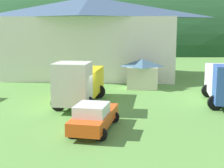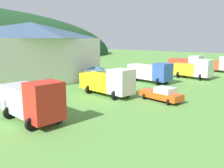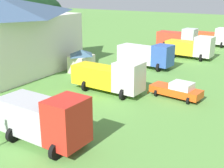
{
  "view_description": "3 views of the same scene",
  "coord_description": "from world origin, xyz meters",
  "px_view_note": "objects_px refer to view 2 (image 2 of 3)",
  "views": [
    {
      "loc": [
        3.73,
        -23.06,
        5.82
      ],
      "look_at": [
        1.71,
        3.16,
        1.25
      ],
      "focal_mm": 52.12,
      "sensor_mm": 36.0,
      "label": 1
    },
    {
      "loc": [
        -21.96,
        -18.67,
        6.91
      ],
      "look_at": [
        1.71,
        2.46,
        0.94
      ],
      "focal_mm": 38.7,
      "sensor_mm": 36.0,
      "label": 2
    },
    {
      "loc": [
        -25.31,
        -14.02,
        10.23
      ],
      "look_at": [
        -1.0,
        0.59,
        1.09
      ],
      "focal_mm": 48.25,
      "sensor_mm": 36.0,
      "label": 3
    }
  ],
  "objects_px": {
    "play_shed_cream": "(95,74)",
    "crane_truck_red": "(33,100)",
    "box_truck_blue": "(150,72)",
    "depot_building": "(33,52)",
    "heavy_rig_white": "(218,64)",
    "service_pickup_orange": "(162,94)",
    "flatbed_truck_yellow": "(109,82)",
    "tow_truck_silver": "(187,64)",
    "heavy_rig_striped": "(194,69)",
    "traffic_cone_near_pickup": "(139,97)"
  },
  "relations": [
    {
      "from": "depot_building",
      "to": "box_truck_blue",
      "type": "distance_m",
      "value": 18.83
    },
    {
      "from": "play_shed_cream",
      "to": "traffic_cone_near_pickup",
      "type": "bearing_deg",
      "value": -106.18
    },
    {
      "from": "depot_building",
      "to": "flatbed_truck_yellow",
      "type": "xyz_separation_m",
      "value": [
        1.28,
        -14.95,
        -3.12
      ]
    },
    {
      "from": "tow_truck_silver",
      "to": "traffic_cone_near_pickup",
      "type": "height_order",
      "value": "tow_truck_silver"
    },
    {
      "from": "box_truck_blue",
      "to": "service_pickup_orange",
      "type": "bearing_deg",
      "value": -45.43
    },
    {
      "from": "box_truck_blue",
      "to": "tow_truck_silver",
      "type": "relative_size",
      "value": 1.12
    },
    {
      "from": "play_shed_cream",
      "to": "box_truck_blue",
      "type": "height_order",
      "value": "box_truck_blue"
    },
    {
      "from": "service_pickup_orange",
      "to": "depot_building",
      "type": "bearing_deg",
      "value": -163.93
    },
    {
      "from": "play_shed_cream",
      "to": "tow_truck_silver",
      "type": "relative_size",
      "value": 0.45
    },
    {
      "from": "box_truck_blue",
      "to": "traffic_cone_near_pickup",
      "type": "xyz_separation_m",
      "value": [
        -9.45,
        -4.55,
        -1.72
      ]
    },
    {
      "from": "crane_truck_red",
      "to": "service_pickup_orange",
      "type": "relative_size",
      "value": 1.32
    },
    {
      "from": "play_shed_cream",
      "to": "service_pickup_orange",
      "type": "bearing_deg",
      "value": -102.12
    },
    {
      "from": "tow_truck_silver",
      "to": "depot_building",
      "type": "bearing_deg",
      "value": -111.98
    },
    {
      "from": "box_truck_blue",
      "to": "heavy_rig_striped",
      "type": "relative_size",
      "value": 1.09
    },
    {
      "from": "heavy_rig_white",
      "to": "service_pickup_orange",
      "type": "distance_m",
      "value": 29.85
    },
    {
      "from": "flatbed_truck_yellow",
      "to": "heavy_rig_white",
      "type": "distance_m",
      "value": 31.63
    },
    {
      "from": "depot_building",
      "to": "traffic_cone_near_pickup",
      "type": "distance_m",
      "value": 19.15
    },
    {
      "from": "service_pickup_orange",
      "to": "heavy_rig_striped",
      "type": "bearing_deg",
      "value": 110.0
    },
    {
      "from": "crane_truck_red",
      "to": "box_truck_blue",
      "type": "xyz_separation_m",
      "value": [
        22.4,
        2.84,
        -0.15
      ]
    },
    {
      "from": "heavy_rig_white",
      "to": "heavy_rig_striped",
      "type": "bearing_deg",
      "value": -85.41
    },
    {
      "from": "crane_truck_red",
      "to": "flatbed_truck_yellow",
      "type": "bearing_deg",
      "value": 100.79
    },
    {
      "from": "service_pickup_orange",
      "to": "traffic_cone_near_pickup",
      "type": "xyz_separation_m",
      "value": [
        -0.16,
        2.96,
        -0.83
      ]
    },
    {
      "from": "box_truck_blue",
      "to": "traffic_cone_near_pickup",
      "type": "height_order",
      "value": "box_truck_blue"
    },
    {
      "from": "depot_building",
      "to": "play_shed_cream",
      "type": "xyz_separation_m",
      "value": [
        6.13,
        -7.68,
        -3.38
      ]
    },
    {
      "from": "box_truck_blue",
      "to": "service_pickup_orange",
      "type": "distance_m",
      "value": 11.97
    },
    {
      "from": "crane_truck_red",
      "to": "heavy_rig_striped",
      "type": "height_order",
      "value": "crane_truck_red"
    },
    {
      "from": "heavy_rig_white",
      "to": "box_truck_blue",
      "type": "bearing_deg",
      "value": -95.19
    },
    {
      "from": "depot_building",
      "to": "box_truck_blue",
      "type": "relative_size",
      "value": 2.7
    },
    {
      "from": "heavy_rig_striped",
      "to": "crane_truck_red",
      "type": "bearing_deg",
      "value": -88.17
    },
    {
      "from": "play_shed_cream",
      "to": "service_pickup_orange",
      "type": "height_order",
      "value": "play_shed_cream"
    },
    {
      "from": "flatbed_truck_yellow",
      "to": "box_truck_blue",
      "type": "distance_m",
      "value": 11.28
    },
    {
      "from": "flatbed_truck_yellow",
      "to": "heavy_rig_striped",
      "type": "relative_size",
      "value": 1.1
    },
    {
      "from": "crane_truck_red",
      "to": "traffic_cone_near_pickup",
      "type": "xyz_separation_m",
      "value": [
        12.96,
        -1.7,
        -1.87
      ]
    },
    {
      "from": "depot_building",
      "to": "crane_truck_red",
      "type": "distance_m",
      "value": 19.53
    },
    {
      "from": "heavy_rig_white",
      "to": "play_shed_cream",
      "type": "bearing_deg",
      "value": -104.92
    },
    {
      "from": "flatbed_truck_yellow",
      "to": "heavy_rig_white",
      "type": "height_order",
      "value": "flatbed_truck_yellow"
    },
    {
      "from": "play_shed_cream",
      "to": "box_truck_blue",
      "type": "relative_size",
      "value": 0.41
    },
    {
      "from": "depot_building",
      "to": "crane_truck_red",
      "type": "relative_size",
      "value": 3.05
    },
    {
      "from": "tow_truck_silver",
      "to": "box_truck_blue",
      "type": "bearing_deg",
      "value": -83.72
    },
    {
      "from": "depot_building",
      "to": "heavy_rig_striped",
      "type": "height_order",
      "value": "depot_building"
    },
    {
      "from": "crane_truck_red",
      "to": "tow_truck_silver",
      "type": "relative_size",
      "value": 0.99
    },
    {
      "from": "depot_building",
      "to": "heavy_rig_white",
      "type": "relative_size",
      "value": 2.52
    },
    {
      "from": "flatbed_truck_yellow",
      "to": "tow_truck_silver",
      "type": "distance_m",
      "value": 26.47
    },
    {
      "from": "play_shed_cream",
      "to": "crane_truck_red",
      "type": "relative_size",
      "value": 0.46
    },
    {
      "from": "flatbed_truck_yellow",
      "to": "service_pickup_orange",
      "type": "distance_m",
      "value": 6.64
    },
    {
      "from": "box_truck_blue",
      "to": "service_pickup_orange",
      "type": "relative_size",
      "value": 1.49
    },
    {
      "from": "tow_truck_silver",
      "to": "heavy_rig_white",
      "type": "bearing_deg",
      "value": 51.11
    },
    {
      "from": "crane_truck_red",
      "to": "box_truck_blue",
      "type": "height_order",
      "value": "crane_truck_red"
    },
    {
      "from": "tow_truck_silver",
      "to": "service_pickup_orange",
      "type": "height_order",
      "value": "tow_truck_silver"
    },
    {
      "from": "flatbed_truck_yellow",
      "to": "tow_truck_silver",
      "type": "xyz_separation_m",
      "value": [
        26.38,
        2.11,
        0.05
      ]
    }
  ]
}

